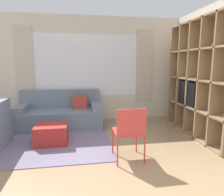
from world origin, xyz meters
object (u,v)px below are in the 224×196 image
object	(u,v)px
couch_main	(61,114)
folding_chair	(129,129)
shelving_unit	(203,80)
ottoman	(52,134)

from	to	relation	value
couch_main	folding_chair	bearing A→B (deg)	-59.16
shelving_unit	ottoman	bearing A→B (deg)	179.72
shelving_unit	folding_chair	size ratio (longest dim) A/B	2.75
shelving_unit	ottoman	size ratio (longest dim) A/B	4.02
folding_chair	ottoman	bearing A→B (deg)	-35.41
couch_main	folding_chair	world-z (taller)	folding_chair
ottoman	folding_chair	distance (m)	1.60
couch_main	ottoman	size ratio (longest dim) A/B	3.29
ottoman	couch_main	bearing A→B (deg)	85.53
shelving_unit	folding_chair	distance (m)	2.08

